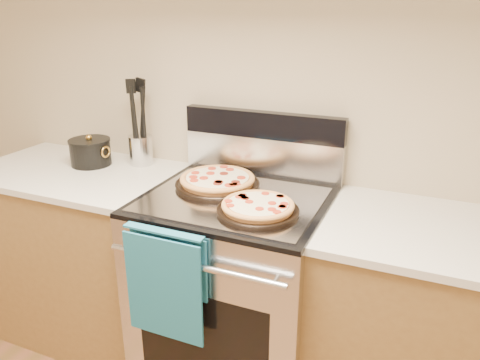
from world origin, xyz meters
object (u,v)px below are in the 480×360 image
at_px(pepperoni_pizza_back, 218,181).
at_px(saucepan, 91,153).
at_px(range_body, 236,293).
at_px(pepperoni_pizza_front, 258,207).
at_px(utensil_crock, 141,150).

distance_m(pepperoni_pizza_back, saucepan, 0.74).
distance_m(range_body, pepperoni_pizza_back, 0.52).
relative_size(pepperoni_pizza_back, saucepan, 1.83).
xyz_separation_m(pepperoni_pizza_front, utensil_crock, (-0.77, 0.36, 0.04)).
bearing_deg(pepperoni_pizza_back, pepperoni_pizza_front, -35.55).
bearing_deg(range_body, utensil_crock, 159.15).
distance_m(range_body, pepperoni_pizza_front, 0.53).
height_order(range_body, utensil_crock, utensil_crock).
relative_size(range_body, pepperoni_pizza_front, 2.88).
height_order(range_body, pepperoni_pizza_front, pepperoni_pizza_front).
xyz_separation_m(pepperoni_pizza_back, utensil_crock, (-0.51, 0.17, 0.03)).
xyz_separation_m(range_body, saucepan, (-0.86, 0.13, 0.52)).
bearing_deg(saucepan, range_body, -8.64).
height_order(pepperoni_pizza_back, utensil_crock, utensil_crock).
bearing_deg(range_body, pepperoni_pizza_back, 149.32).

